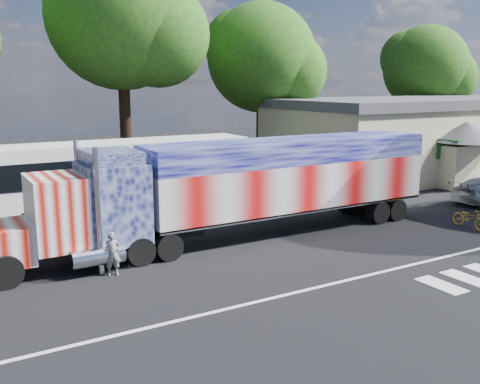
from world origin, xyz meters
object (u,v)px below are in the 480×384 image
woman (113,254)px  tree_ne_a (264,59)px  coach_bus (124,177)px  semi_truck (241,186)px  tree_far_ne (427,68)px  tree_n_mid (124,16)px  bicycle (470,218)px

woman → tree_ne_a: tree_ne_a is taller
coach_bus → tree_ne_a: (12.97, 8.08, 6.06)m
semi_truck → tree_far_ne: size_ratio=1.77×
woman → tree_n_mid: (5.89, 15.56, 9.39)m
coach_bus → woman: (-2.99, -7.73, -1.11)m
woman → tree_far_ne: bearing=40.9°
semi_truck → tree_ne_a: size_ratio=1.69×
semi_truck → tree_n_mid: tree_n_mid is taller
woman → tree_far_ne: size_ratio=0.13×
tree_ne_a → tree_n_mid: tree_n_mid is taller
tree_n_mid → tree_far_ne: (27.75, 1.16, -2.65)m
woman → tree_far_ne: 38.17m
woman → bicycle: (15.24, -2.12, -0.28)m
woman → bicycle: bearing=6.5°
woman → tree_far_ne: tree_far_ne is taller
bicycle → woman: bearing=172.7°
coach_bus → woman: coach_bus is taller
semi_truck → tree_ne_a: tree_ne_a is taller
woman → tree_ne_a: bearing=59.2°
semi_truck → bicycle: semi_truck is taller
tree_ne_a → tree_far_ne: 17.71m
woman → bicycle: woman is taller
tree_ne_a → tree_far_ne: tree_ne_a is taller
woman → coach_bus: bearing=83.3°
tree_n_mid → tree_far_ne: tree_n_mid is taller
woman → tree_ne_a: 23.59m
coach_bus → tree_far_ne: 32.44m
semi_truck → tree_n_mid: 16.11m
bicycle → tree_n_mid: bearing=118.5°
coach_bus → tree_ne_a: bearing=31.9°
semi_truck → tree_far_ne: tree_far_ne is taller
coach_bus → tree_far_ne: bearing=16.3°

